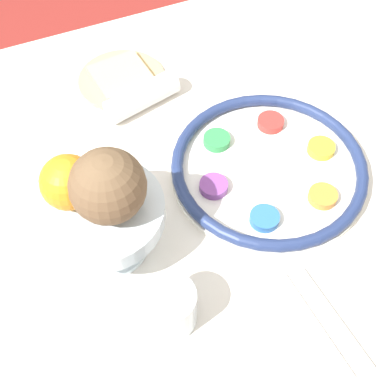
% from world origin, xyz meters
% --- Properties ---
extents(ground_plane, '(8.00, 8.00, 0.00)m').
position_xyz_m(ground_plane, '(0.00, 0.00, 0.00)').
color(ground_plane, maroon).
extents(dining_table, '(1.11, 0.92, 0.73)m').
position_xyz_m(dining_table, '(0.00, 0.00, 0.37)').
color(dining_table, silver).
rests_on(dining_table, ground_plane).
extents(seder_plate, '(0.33, 0.33, 0.03)m').
position_xyz_m(seder_plate, '(-0.05, 0.04, 0.75)').
color(seder_plate, white).
rests_on(seder_plate, dining_table).
extents(fruit_stand, '(0.18, 0.18, 0.10)m').
position_xyz_m(fruit_stand, '(0.23, 0.06, 0.81)').
color(fruit_stand, silver).
rests_on(fruit_stand, dining_table).
extents(orange_fruit, '(0.08, 0.08, 0.08)m').
position_xyz_m(orange_fruit, '(0.26, 0.04, 0.87)').
color(orange_fruit, orange).
rests_on(orange_fruit, fruit_stand).
extents(coconut, '(0.10, 0.10, 0.10)m').
position_xyz_m(coconut, '(0.22, 0.07, 0.89)').
color(coconut, brown).
rests_on(coconut, fruit_stand).
extents(bread_plate, '(0.17, 0.17, 0.02)m').
position_xyz_m(bread_plate, '(0.10, -0.27, 0.74)').
color(bread_plate, tan).
rests_on(bread_plate, dining_table).
extents(napkin_roll, '(0.15, 0.08, 0.04)m').
position_xyz_m(napkin_roll, '(0.08, -0.19, 0.76)').
color(napkin_roll, white).
rests_on(napkin_roll, dining_table).
extents(cup_mid, '(0.07, 0.07, 0.07)m').
position_xyz_m(cup_mid, '(0.19, 0.21, 0.77)').
color(cup_mid, silver).
rests_on(cup_mid, dining_table).
extents(fork_left, '(0.03, 0.17, 0.01)m').
position_xyz_m(fork_left, '(-0.01, 0.30, 0.74)').
color(fork_left, silver).
rests_on(fork_left, dining_table).
extents(fork_right, '(0.03, 0.17, 0.01)m').
position_xyz_m(fork_right, '(0.02, 0.30, 0.74)').
color(fork_right, silver).
rests_on(fork_right, dining_table).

